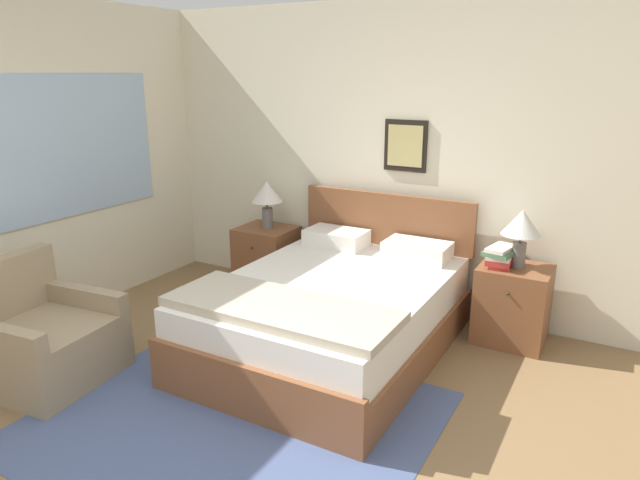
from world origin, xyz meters
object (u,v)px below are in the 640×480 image
Objects in this scene: nightstand_near_window at (267,258)px; table_lamp_by_door at (522,226)px; armchair at (41,340)px; bed at (331,312)px; table_lamp_near_window at (267,195)px; nightstand_by_door at (512,304)px.

nightstand_near_window is 2.38m from table_lamp_by_door.
armchair is at bearing -141.39° from table_lamp_by_door.
bed reaches higher than armchair.
nightstand_near_window is 0.63m from table_lamp_near_window.
table_lamp_by_door reaches higher than bed.
nightstand_by_door is (2.67, 2.14, 0.03)m from armchair.
table_lamp_by_door reaches higher than nightstand_by_door.
table_lamp_near_window is (-2.27, 0.00, 0.62)m from nightstand_by_door.
armchair is (-1.53, -1.32, -0.03)m from bed.
nightstand_near_window is 2.29m from nightstand_by_door.
armchair is at bearing -100.25° from nightstand_near_window.
nightstand_near_window is at bearing 163.77° from armchair.
bed is at bearing -36.07° from table_lamp_near_window.
armchair is 1.96× the size of table_lamp_by_door.
bed is 3.48× the size of nightstand_near_window.
nightstand_near_window is (0.39, 2.14, 0.03)m from armchair.
table_lamp_near_window is 2.28m from table_lamp_by_door.
table_lamp_near_window is (0.02, 0.00, 0.62)m from nightstand_near_window.
table_lamp_near_window reaches higher than nightstand_near_window.
nightstand_by_door is 2.35m from table_lamp_near_window.
bed is at bearing 124.84° from armchair.
nightstand_near_window and nightstand_by_door have the same top height.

